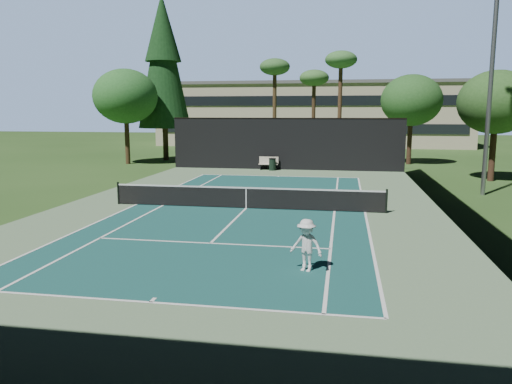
% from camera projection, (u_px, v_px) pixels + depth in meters
% --- Properties ---
extents(ground, '(160.00, 160.00, 0.00)m').
position_uv_depth(ground, '(246.00, 209.00, 23.47)').
color(ground, '#294C1C').
rests_on(ground, ground).
extents(apron_slab, '(18.00, 32.00, 0.01)m').
position_uv_depth(apron_slab, '(246.00, 208.00, 23.47)').
color(apron_slab, '#62835C').
rests_on(apron_slab, ground).
extents(court_surface, '(10.97, 23.77, 0.01)m').
position_uv_depth(court_surface, '(246.00, 208.00, 23.46)').
color(court_surface, '#184E4A').
rests_on(court_surface, ground).
extents(court_lines, '(11.07, 23.87, 0.01)m').
position_uv_depth(court_lines, '(246.00, 208.00, 23.46)').
color(court_lines, white).
rests_on(court_lines, ground).
extents(tennis_net, '(12.90, 0.10, 1.10)m').
position_uv_depth(tennis_net, '(246.00, 197.00, 23.38)').
color(tennis_net, black).
rests_on(tennis_net, ground).
extents(fence, '(18.04, 32.05, 4.03)m').
position_uv_depth(fence, '(246.00, 166.00, 23.21)').
color(fence, black).
rests_on(fence, ground).
extents(player, '(1.12, 0.88, 1.52)m').
position_uv_depth(player, '(306.00, 245.00, 14.18)').
color(player, silver).
rests_on(player, ground).
extents(tennis_ball_b, '(0.06, 0.06, 0.06)m').
position_uv_depth(tennis_ball_b, '(217.00, 193.00, 27.74)').
color(tennis_ball_b, '#CAE834').
rests_on(tennis_ball_b, ground).
extents(tennis_ball_c, '(0.08, 0.08, 0.08)m').
position_uv_depth(tennis_ball_c, '(282.00, 192.00, 28.14)').
color(tennis_ball_c, '#CCE634').
rests_on(tennis_ball_c, ground).
extents(tennis_ball_d, '(0.07, 0.07, 0.07)m').
position_uv_depth(tennis_ball_d, '(149.00, 193.00, 27.76)').
color(tennis_ball_d, '#D7F437').
rests_on(tennis_ball_d, ground).
extents(park_bench, '(1.50, 0.45, 1.02)m').
position_uv_depth(park_bench, '(269.00, 163.00, 38.83)').
color(park_bench, beige).
rests_on(park_bench, ground).
extents(trash_bin, '(0.56, 0.56, 0.95)m').
position_uv_depth(trash_bin, '(272.00, 164.00, 38.44)').
color(trash_bin, black).
rests_on(trash_bin, ground).
extents(pine_tree, '(4.80, 4.80, 15.00)m').
position_uv_depth(pine_tree, '(163.00, 55.00, 45.37)').
color(pine_tree, '#412E1C').
rests_on(pine_tree, ground).
extents(palm_a, '(2.80, 2.80, 9.32)m').
position_uv_depth(palm_a, '(275.00, 71.00, 45.82)').
color(palm_a, '#4C3820').
rests_on(palm_a, ground).
extents(palm_b, '(2.80, 2.80, 8.42)m').
position_uv_depth(palm_b, '(314.00, 81.00, 47.30)').
color(palm_b, '#422E1C').
rests_on(palm_b, ground).
extents(palm_c, '(2.80, 2.80, 9.77)m').
position_uv_depth(palm_c, '(341.00, 64.00, 43.76)').
color(palm_c, '#4E3421').
rests_on(palm_c, ground).
extents(decid_tree_a, '(5.12, 5.12, 7.62)m').
position_uv_depth(decid_tree_a, '(411.00, 101.00, 42.27)').
color(decid_tree_a, '#41291B').
rests_on(decid_tree_a, ground).
extents(decid_tree_b, '(4.80, 4.80, 7.14)m').
position_uv_depth(decid_tree_b, '(496.00, 102.00, 31.92)').
color(decid_tree_b, '#472C1E').
rests_on(decid_tree_b, ground).
extents(decid_tree_c, '(5.44, 5.44, 8.09)m').
position_uv_depth(decid_tree_c, '(125.00, 96.00, 42.44)').
color(decid_tree_c, '#49341F').
rests_on(decid_tree_c, ground).
extents(campus_building, '(40.50, 12.50, 8.30)m').
position_uv_depth(campus_building, '(311.00, 114.00, 67.49)').
color(campus_building, '#BDB193').
rests_on(campus_building, ground).
extents(light_pole, '(0.90, 0.25, 12.22)m').
position_uv_depth(light_pole, '(491.00, 74.00, 26.21)').
color(light_pole, gray).
rests_on(light_pole, ground).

